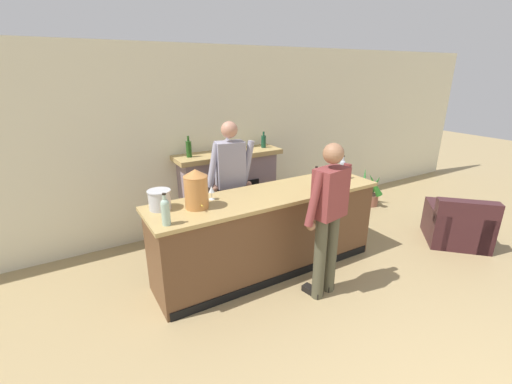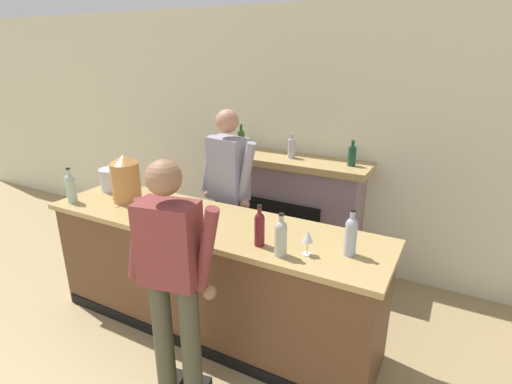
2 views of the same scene
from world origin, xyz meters
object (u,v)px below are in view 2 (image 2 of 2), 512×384
Objects in this scene: copper_dispenser at (126,178)px; wine_glass_front_left at (308,237)px; wine_bottle_chardonnay_pale at (259,228)px; wine_bottle_cabernet_heavy at (351,235)px; ice_bucket_steel at (112,179)px; wine_bottle_riesling_slim at (281,237)px; person_bartender at (229,195)px; wine_bottle_burgundy_dark at (71,187)px; fireplace_stone at (291,211)px; person_customer at (173,281)px; wine_glass_front_right at (157,188)px.

wine_glass_front_left is (1.79, -0.18, -0.09)m from copper_dispenser.
copper_dispenser is 1.80m from wine_glass_front_left.
wine_bottle_cabernet_heavy is at bearing 15.15° from wine_bottle_chardonnay_pale.
wine_bottle_riesling_slim reaches higher than ice_bucket_steel.
person_bartender is 1.41m from wine_bottle_burgundy_dark.
fireplace_stone is 1.68m from wine_bottle_chardonnay_pale.
person_customer is 4.08× the size of copper_dispenser.
person_customer is 0.96× the size of person_bartender.
fireplace_stone is 6.77× the size of ice_bucket_steel.
person_customer is 7.12× the size of ice_bucket_steel.
copper_dispenser is at bearing 174.33° from wine_glass_front_left.
copper_dispenser is (-1.03, -1.34, 0.60)m from fireplace_stone.
wine_bottle_cabernet_heavy is at bearing -4.91° from ice_bucket_steel.
person_bartender reaches higher than ice_bucket_steel.
ice_bucket_steel is 2.40m from wine_bottle_cabernet_heavy.
wine_bottle_cabernet_heavy reaches higher than wine_bottle_riesling_slim.
copper_dispenser is (-1.15, 0.78, 0.27)m from person_customer.
fireplace_stone is at bearing 110.76° from wine_bottle_riesling_slim.
person_bartender reaches higher than wine_bottle_cabernet_heavy.
wine_bottle_cabernet_heavy is (2.04, -0.05, -0.07)m from copper_dispenser.
wine_glass_front_right is (0.64, 0.40, -0.03)m from wine_bottle_burgundy_dark.
person_bartender reaches higher than wine_bottle_chardonnay_pale.
ice_bucket_steel is at bearing 81.93° from wine_bottle_burgundy_dark.
copper_dispenser is at bearing 170.67° from wine_bottle_riesling_slim.
ice_bucket_steel is (-0.35, 0.16, -0.11)m from copper_dispenser.
wine_bottle_riesling_slim is (-0.40, -0.22, -0.01)m from wine_bottle_cabernet_heavy.
person_customer is at bearing -32.21° from ice_bucket_steel.
person_bartender is at bearing 133.23° from wine_bottle_chardonnay_pale.
wine_glass_front_left is (0.15, 0.09, -0.01)m from wine_bottle_riesling_slim.
wine_bottle_cabernet_heavy is 0.28m from wine_glass_front_left.
fireplace_stone is 1.88m from ice_bucket_steel.
wine_bottle_burgundy_dark is 2.46m from wine_bottle_cabernet_heavy.
wine_bottle_chardonnay_pale is (1.86, 0.05, -0.01)m from wine_bottle_burgundy_dark.
wine_bottle_chardonnay_pale is (0.42, -1.54, 0.52)m from fireplace_stone.
wine_bottle_burgundy_dark is (-1.44, -1.60, 0.53)m from fireplace_stone.
wine_bottle_burgundy_dark is at bearing -147.80° from copper_dispenser.
wine_bottle_cabernet_heavy is (1.34, -0.64, 0.16)m from person_bartender.
wine_bottle_cabernet_heavy is at bearing -1.30° from copper_dispenser.
copper_dispenser reaches higher than wine_bottle_chardonnay_pale.
wine_bottle_cabernet_heavy is at bearing 39.47° from person_customer.
wine_bottle_cabernet_heavy is at bearing 27.86° from wine_glass_front_left.
copper_dispenser is at bearing -148.88° from wine_glass_front_right.
person_bartender is (-0.45, 1.38, 0.05)m from person_customer.
wine_bottle_burgundy_dark is 1.78× the size of wine_glass_front_left.
copper_dispenser is 2.38× the size of wine_glass_front_left.
person_customer is at bearing -71.97° from person_bartender.
wine_bottle_riesling_slim is 1.68× the size of wine_glass_front_left.
ice_bucket_steel is at bearing -157.53° from person_bartender.
person_bartender reaches higher than wine_glass_front_left.
person_customer is at bearing -140.53° from wine_bottle_cabernet_heavy.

